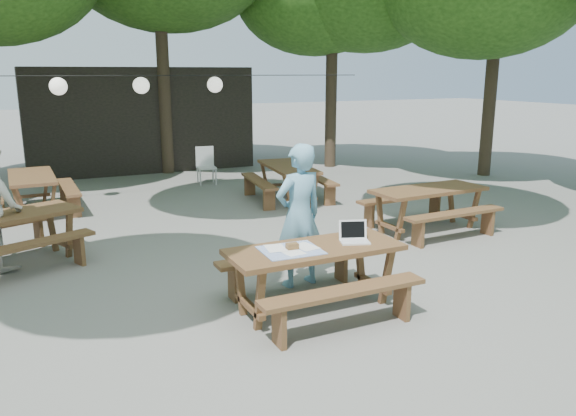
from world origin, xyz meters
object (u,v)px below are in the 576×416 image
at_px(picnic_table_nw, 4,241).
at_px(woman, 299,216).
at_px(main_picnic_table, 315,277).
at_px(plastic_chair, 207,173).

bearing_deg(picnic_table_nw, woman, -56.33).
bearing_deg(main_picnic_table, picnic_table_nw, 135.66).
bearing_deg(woman, main_picnic_table, 68.99).
relative_size(picnic_table_nw, woman, 1.28).
bearing_deg(picnic_table_nw, plastic_chair, 24.76).
xyz_separation_m(picnic_table_nw, plastic_chair, (4.39, 4.59, -0.13)).
bearing_deg(plastic_chair, picnic_table_nw, -126.45).
bearing_deg(main_picnic_table, woman, 76.19).
relative_size(picnic_table_nw, plastic_chair, 2.61).
distance_m(main_picnic_table, plastic_chair, 7.82).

